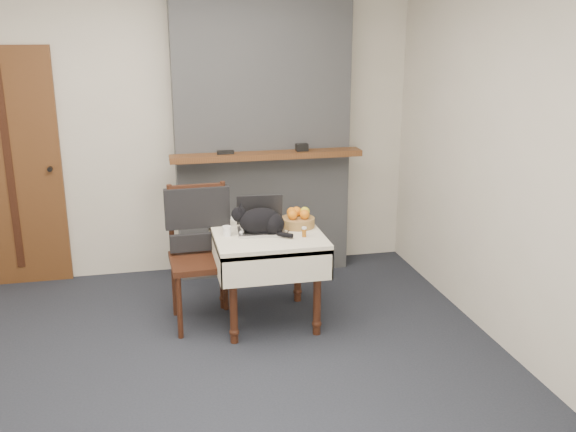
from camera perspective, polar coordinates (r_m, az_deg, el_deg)
The scene contains 12 objects.
ground at distance 4.19m, azimuth -10.01°, elevation -14.53°, with size 4.50×4.50×0.00m, color black.
room_shell at distance 4.08m, azimuth -11.60°, elevation 10.84°, with size 4.52×4.01×2.61m.
door at distance 5.80m, azimuth -23.47°, elevation 3.81°, with size 0.82×0.10×2.00m.
chimney at distance 5.59m, azimuth -2.34°, elevation 7.85°, with size 1.62×0.48×2.60m.
side_table at distance 4.71m, azimuth -1.83°, elevation -2.77°, with size 0.78×0.78×0.70m.
laptop at distance 4.70m, azimuth -2.45°, elevation -0.57°, with size 0.36×0.32×0.25m.
cat at distance 4.61m, azimuth -2.36°, elevation -0.49°, with size 0.43×0.30×0.22m.
cream_jar at distance 4.61m, azimuth -5.45°, elevation -1.34°, with size 0.06×0.06×0.07m, color white.
pill_bottle at distance 4.57m, azimuth 1.45°, elevation -1.40°, with size 0.04×0.04×0.07m.
fruit_basket at distance 4.79m, azimuth 0.89°, elevation -0.29°, with size 0.25×0.25×0.14m.
desk_clutter at distance 4.78m, azimuth 0.21°, elevation -1.01°, with size 0.13×0.01×0.01m, color black.
chair at distance 4.78m, azimuth -7.87°, elevation -1.70°, with size 0.49×0.47×1.04m.
Camera 1 is at (-0.08, -3.59, 2.16)m, focal length 40.00 mm.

